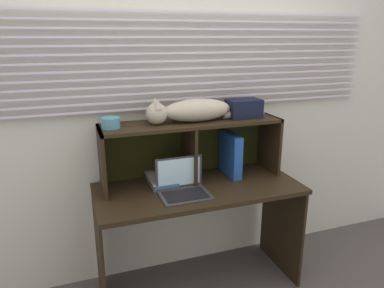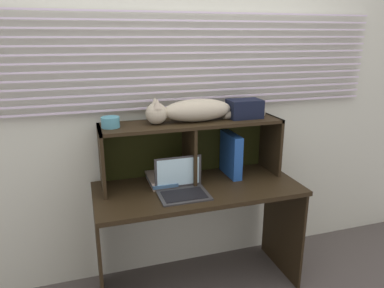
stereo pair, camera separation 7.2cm
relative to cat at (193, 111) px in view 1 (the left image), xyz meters
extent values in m
cube|color=beige|center=(-0.01, 0.20, 0.00)|extent=(4.40, 0.04, 2.50)
cube|color=silver|center=(-0.01, 0.15, 0.00)|extent=(2.87, 0.02, 0.01)
cube|color=silver|center=(-0.01, 0.15, 0.06)|extent=(2.87, 0.02, 0.01)
cube|color=silver|center=(-0.01, 0.15, 0.11)|extent=(2.87, 0.02, 0.01)
cube|color=silver|center=(-0.01, 0.15, 0.16)|extent=(2.87, 0.02, 0.01)
cube|color=silver|center=(-0.01, 0.15, 0.21)|extent=(2.87, 0.02, 0.01)
cube|color=silver|center=(-0.01, 0.15, 0.26)|extent=(2.87, 0.02, 0.01)
cube|color=silver|center=(-0.01, 0.15, 0.31)|extent=(2.87, 0.02, 0.01)
cube|color=silver|center=(-0.01, 0.15, 0.36)|extent=(2.87, 0.02, 0.01)
cube|color=silver|center=(-0.01, 0.15, 0.41)|extent=(2.87, 0.02, 0.01)
cube|color=silver|center=(-0.01, 0.15, 0.46)|extent=(2.87, 0.02, 0.01)
cube|color=silver|center=(-0.01, 0.15, 0.51)|extent=(2.87, 0.02, 0.01)
cube|color=silver|center=(-0.01, 0.15, 0.56)|extent=(2.87, 0.02, 0.01)
cube|color=silver|center=(-0.01, 0.15, 0.61)|extent=(2.87, 0.02, 0.01)
cube|color=black|center=(-0.01, -0.13, -0.50)|extent=(1.35, 0.59, 0.03)
cube|color=black|center=(-0.67, -0.13, -0.88)|extent=(0.02, 0.53, 0.73)
cube|color=black|center=(0.66, -0.13, -0.88)|extent=(0.02, 0.53, 0.73)
cube|color=black|center=(-0.01, 0.00, -0.08)|extent=(1.21, 0.31, 0.02)
cube|color=black|center=(-0.60, 0.00, -0.28)|extent=(0.02, 0.31, 0.41)
cube|color=black|center=(0.59, 0.00, -0.28)|extent=(0.02, 0.31, 0.41)
cube|color=black|center=(-0.03, 0.00, -0.29)|extent=(0.02, 0.29, 0.39)
cube|color=black|center=(-0.01, 0.15, -0.28)|extent=(1.21, 0.01, 0.41)
ellipsoid|color=#B2AA8D|center=(0.03, 0.00, 0.00)|extent=(0.47, 0.18, 0.15)
sphere|color=#B2AA8D|center=(-0.25, 0.00, 0.00)|extent=(0.14, 0.14, 0.14)
cone|color=#B3A68D|center=(-0.25, -0.03, 0.07)|extent=(0.06, 0.06, 0.06)
cone|color=#B0A88E|center=(-0.25, 0.03, 0.07)|extent=(0.06, 0.06, 0.06)
cylinder|color=#B2AA8D|center=(0.37, 0.00, -0.04)|extent=(0.30, 0.06, 0.06)
cube|color=#333333|center=(-0.14, -0.24, -0.48)|extent=(0.31, 0.24, 0.01)
cube|color=#333333|center=(-0.14, -0.12, -0.37)|extent=(0.31, 0.01, 0.21)
cube|color=#B2E0EA|center=(-0.14, -0.12, -0.37)|extent=(0.28, 0.00, 0.18)
cube|color=black|center=(-0.14, -0.25, -0.47)|extent=(0.26, 0.17, 0.00)
cube|color=#1F4D9B|center=(0.28, 0.00, -0.33)|extent=(0.06, 0.26, 0.30)
cube|color=tan|center=(-0.22, 0.00, -0.47)|extent=(0.17, 0.25, 0.01)
cube|color=#375A7A|center=(-0.22, -0.01, -0.46)|extent=(0.17, 0.25, 0.02)
cube|color=gray|center=(-0.23, 0.01, -0.44)|extent=(0.17, 0.25, 0.01)
cylinder|color=teal|center=(-0.53, 0.00, -0.04)|extent=(0.11, 0.11, 0.07)
cube|color=black|center=(0.37, 0.00, -0.01)|extent=(0.23, 0.15, 0.13)
camera|label=1|loc=(-0.77, -2.17, 0.47)|focal=33.44mm
camera|label=2|loc=(-0.70, -2.19, 0.47)|focal=33.44mm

